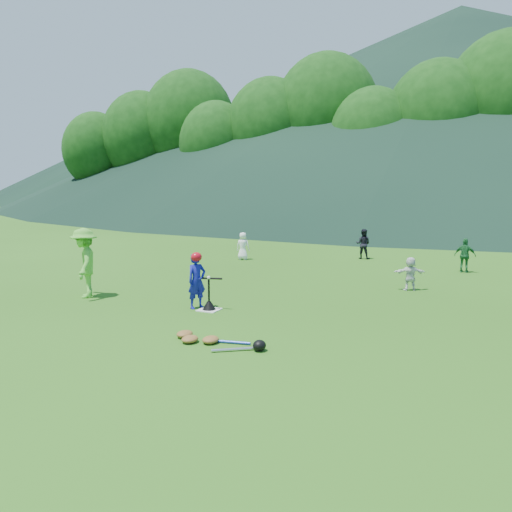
% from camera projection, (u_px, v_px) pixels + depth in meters
% --- Properties ---
extents(ground, '(120.00, 120.00, 0.00)m').
position_uv_depth(ground, '(209.00, 310.00, 11.09)').
color(ground, '#275714').
rests_on(ground, ground).
extents(home_plate, '(0.45, 0.45, 0.02)m').
position_uv_depth(home_plate, '(209.00, 310.00, 11.09)').
color(home_plate, silver).
rests_on(home_plate, ground).
extents(baseball, '(0.08, 0.08, 0.08)m').
position_uv_depth(baseball, '(209.00, 278.00, 10.98)').
color(baseball, white).
rests_on(baseball, batting_tee).
extents(batter_child, '(0.47, 0.54, 1.25)m').
position_uv_depth(batter_child, '(197.00, 281.00, 11.19)').
color(batter_child, navy).
rests_on(batter_child, ground).
extents(adult_coach, '(1.18, 1.27, 1.72)m').
position_uv_depth(adult_coach, '(85.00, 263.00, 12.28)').
color(adult_coach, '#5CBD37').
rests_on(adult_coach, ground).
extents(fielder_a, '(0.54, 0.38, 1.03)m').
position_uv_depth(fielder_a, '(243.00, 246.00, 18.67)').
color(fielder_a, white).
rests_on(fielder_a, ground).
extents(fielder_b, '(0.56, 0.44, 1.13)m').
position_uv_depth(fielder_b, '(363.00, 244.00, 18.87)').
color(fielder_b, black).
rests_on(fielder_b, ground).
extents(fielder_c, '(0.66, 0.32, 1.10)m').
position_uv_depth(fielder_c, '(465.00, 255.00, 15.87)').
color(fielder_c, '#1D632F').
rests_on(fielder_c, ground).
extents(fielder_d, '(0.86, 0.59, 0.89)m').
position_uv_depth(fielder_d, '(410.00, 274.00, 13.15)').
color(fielder_d, silver).
rests_on(fielder_d, ground).
extents(batting_tee, '(0.30, 0.30, 0.68)m').
position_uv_depth(batting_tee, '(209.00, 305.00, 11.07)').
color(batting_tee, black).
rests_on(batting_tee, home_plate).
extents(batter_gear, '(0.73, 0.26, 0.61)m').
position_uv_depth(batter_gear, '(197.00, 259.00, 11.12)').
color(batter_gear, '#B50C19').
rests_on(batter_gear, ground).
extents(equipment_pile, '(1.80, 0.72, 0.19)m').
position_uv_depth(equipment_pile, '(210.00, 340.00, 8.74)').
color(equipment_pile, olive).
rests_on(equipment_pile, ground).
extents(outfield_fence, '(70.07, 0.08, 1.33)m').
position_uv_depth(outfield_fence, '(402.00, 215.00, 36.19)').
color(outfield_fence, gray).
rests_on(outfield_fence, ground).
extents(tree_line, '(70.04, 11.40, 14.82)m').
position_uv_depth(tree_line, '(420.00, 118.00, 40.30)').
color(tree_line, '#382314').
rests_on(tree_line, ground).
extents(distant_hills, '(155.00, 140.00, 32.00)m').
position_uv_depth(distant_hills, '(408.00, 114.00, 85.78)').
color(distant_hills, black).
rests_on(distant_hills, ground).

